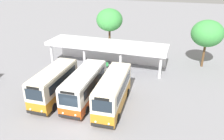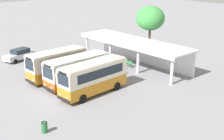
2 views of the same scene
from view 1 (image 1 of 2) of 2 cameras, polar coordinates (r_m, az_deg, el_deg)
The scene contains 11 objects.
ground_plane at distance 21.15m, azimuth -8.59°, elevation -12.84°, with size 180.00×180.00×0.00m, color gray.
city_bus_nearest_orange at distance 24.07m, azimuth -14.54°, elevation -3.31°, with size 2.48×7.26×3.37m.
city_bus_second_in_row at distance 23.21m, azimuth -6.98°, elevation -3.92°, with size 2.62×7.85×3.24m.
city_bus_middle_cream at distance 21.91m, azimuth 0.29°, elevation -5.31°, with size 2.63×7.84×3.38m.
terminal_canopy at distance 31.98m, azimuth -1.13°, elevation 5.73°, with size 16.89×4.59×3.40m.
waiting_chair_end_by_column at distance 32.10m, azimuth -4.91°, elevation 1.84°, with size 0.46×0.46×0.86m.
waiting_chair_second_from_end at distance 31.86m, azimuth -3.72°, elevation 1.70°, with size 0.46×0.46×0.86m.
waiting_chair_middle_seat at distance 31.58m, azimuth -2.55°, elevation 1.52°, with size 0.46×0.46×0.86m.
waiting_chair_fourth_seat at distance 31.29m, azimuth -1.37°, elevation 1.32°, with size 0.46×0.46×0.86m.
roadside_tree_behind_canopy at distance 34.61m, azimuth -0.65°, elevation 12.64°, with size 3.98×3.98×7.49m.
roadside_tree_east_of_canopy at distance 33.21m, azimuth 23.14°, elevation 8.56°, with size 4.27×4.27×6.65m.
Camera 1 is at (8.13, -14.93, 12.59)m, focal length 35.82 mm.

